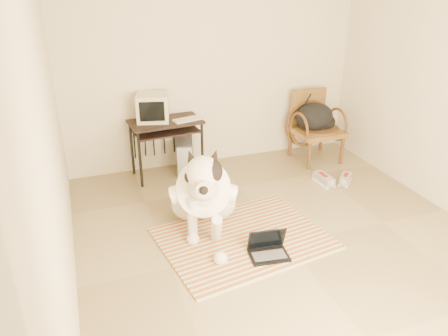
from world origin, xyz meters
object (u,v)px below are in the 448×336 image
pc_tower (185,156)px  rattan_chair (315,126)px  laptop (268,249)px  backpack (316,118)px  dog (204,193)px  computer_desk (166,129)px  crt_monitor (153,107)px

pc_tower → rattan_chair: rattan_chair is taller
laptop → backpack: size_ratio=0.69×
laptop → rattan_chair: (1.60, 1.94, 0.40)m
dog → computer_desk: 1.43m
computer_desk → pc_tower: computer_desk is taller
rattan_chair → backpack: 0.15m
pc_tower → rattan_chair: (1.85, -0.17, 0.26)m
crt_monitor → backpack: bearing=-6.7°
dog → computer_desk: (-0.06, 1.41, 0.23)m
crt_monitor → rattan_chair: 2.28m
pc_tower → rattan_chair: 1.88m
laptop → backpack: 2.52m
rattan_chair → laptop: bearing=-129.5°
laptop → computer_desk: (-0.49, 2.08, 0.56)m
laptop → pc_tower: pc_tower is taller
laptop → crt_monitor: bearing=106.1°
dog → crt_monitor: crt_monitor is taller
laptop → backpack: backpack is taller
laptop → dog: bearing=122.3°
computer_desk → rattan_chair: bearing=-3.8°
rattan_chair → dog: bearing=-147.9°
computer_desk → crt_monitor: crt_monitor is taller
laptop → crt_monitor: crt_monitor is taller
dog → backpack: (2.00, 1.22, 0.21)m
pc_tower → rattan_chair: size_ratio=0.53×
laptop → pc_tower: bearing=96.7°
rattan_chair → crt_monitor: bearing=174.6°
pc_tower → backpack: 1.88m
dog → computer_desk: size_ratio=1.55×
crt_monitor → dog: bearing=-82.4°
crt_monitor → pc_tower: size_ratio=0.91×
laptop → rattan_chair: rattan_chair is taller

